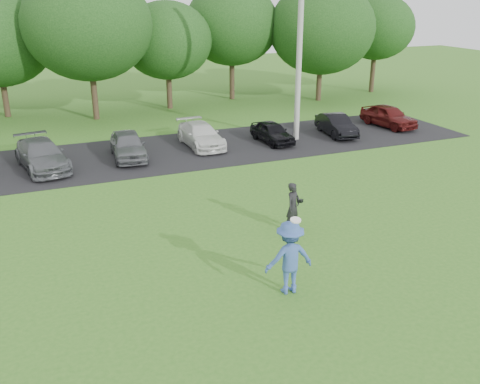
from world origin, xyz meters
The scene contains 7 objects.
ground centered at (0.00, 0.00, 0.00)m, with size 100.00×100.00×0.00m, color #346D1F.
parking_lot centered at (0.00, 13.00, 0.01)m, with size 32.00×6.50×0.03m, color black.
utility_pole centered at (7.00, 12.73, 5.10)m, with size 0.28×0.28×10.20m, color #A4A49F.
frisbee_player centered at (-0.32, -0.59, 0.99)m, with size 1.33×0.83×2.19m.
camera_bystander centered at (1.58, 2.80, 0.81)m, with size 0.70×0.63×1.62m.
parked_cars centered at (-0.95, 12.89, 0.62)m, with size 28.16×4.97×1.25m.
tree_row centered at (1.51, 22.76, 4.91)m, with size 42.39×9.85×8.64m.
Camera 1 is at (-6.13, -11.36, 7.41)m, focal length 40.00 mm.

